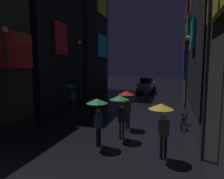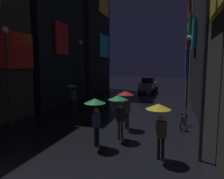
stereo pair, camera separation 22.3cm
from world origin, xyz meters
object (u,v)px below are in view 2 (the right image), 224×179
object	(u,v)px
streetlamp_right_near	(205,56)
pedestrian_far_right_green	(119,105)
streetlamp_right_far	(188,64)
pedestrian_midstreet_centre_green	(72,90)
pedestrian_midstreet_left_yellow	(159,116)
pedestrian_foreground_right_green	(95,109)
streetlamp_left_far	(81,64)
bicycle_parked_at_storefront	(184,121)
pedestrian_near_crossing_red	(126,99)
car_distant	(148,85)
streetlamp_left_near	(7,65)

from	to	relation	value
streetlamp_right_near	pedestrian_far_right_green	bearing A→B (deg)	161.04
streetlamp_right_far	pedestrian_midstreet_centre_green	bearing A→B (deg)	-155.97
pedestrian_midstreet_centre_green	streetlamp_right_far	world-z (taller)	streetlamp_right_far
pedestrian_midstreet_left_yellow	streetlamp_right_near	world-z (taller)	streetlamp_right_near
pedestrian_foreground_right_green	streetlamp_left_far	size ratio (longest dim) A/B	0.36
pedestrian_far_right_green	bicycle_parked_at_storefront	distance (m)	4.35
pedestrian_near_crossing_red	bicycle_parked_at_storefront	xyz separation A→B (m)	(3.07, 1.18, -1.28)
streetlamp_right_far	car_distant	bearing A→B (deg)	113.55
streetlamp_left_far	pedestrian_foreground_right_green	bearing A→B (deg)	-61.05
pedestrian_midstreet_centre_green	streetlamp_left_far	xyz separation A→B (m)	(-1.73, 5.03, 2.02)
pedestrian_far_right_green	car_distant	size ratio (longest dim) A/B	0.50
pedestrian_midstreet_centre_green	streetlamp_left_near	size ratio (longest dim) A/B	0.38
pedestrian_midstreet_centre_green	car_distant	world-z (taller)	pedestrian_midstreet_centre_green
pedestrian_foreground_right_green	pedestrian_far_right_green	bearing A→B (deg)	58.04
pedestrian_near_crossing_red	streetlamp_left_far	distance (m)	10.37
bicycle_parked_at_storefront	streetlamp_left_far	bearing A→B (deg)	145.38
bicycle_parked_at_storefront	streetlamp_left_far	distance (m)	12.12
car_distant	streetlamp_right_near	bearing A→B (deg)	-77.30
pedestrian_foreground_right_green	streetlamp_right_near	size ratio (longest dim) A/B	0.34
pedestrian_near_crossing_red	streetlamp_left_near	distance (m)	6.94
pedestrian_midstreet_left_yellow	streetlamp_left_far	size ratio (longest dim) A/B	0.36
streetlamp_right_near	streetlamp_right_far	bearing A→B (deg)	90.00
pedestrian_near_crossing_red	streetlamp_left_far	xyz separation A→B (m)	(-6.52, 7.80, 2.02)
bicycle_parked_at_storefront	streetlamp_left_near	size ratio (longest dim) A/B	0.32
car_distant	streetlamp_right_near	xyz separation A→B (m)	(4.34, -19.27, 2.88)
pedestrian_foreground_right_green	pedestrian_far_right_green	world-z (taller)	same
bicycle_parked_at_storefront	streetlamp_left_near	bearing A→B (deg)	-164.57
pedestrian_foreground_right_green	car_distant	bearing A→B (deg)	90.62
streetlamp_left_near	streetlamp_right_near	bearing A→B (deg)	-7.84
pedestrian_far_right_green	streetlamp_left_near	world-z (taller)	streetlamp_left_near
pedestrian_midstreet_centre_green	streetlamp_left_far	bearing A→B (deg)	109.00
pedestrian_far_right_green	pedestrian_midstreet_left_yellow	bearing A→B (deg)	-38.02
bicycle_parked_at_storefront	streetlamp_left_near	world-z (taller)	streetlamp_left_near
pedestrian_foreground_right_green	streetlamp_left_near	world-z (taller)	streetlamp_left_near
streetlamp_right_near	streetlamp_left_far	size ratio (longest dim) A/B	1.04
bicycle_parked_at_storefront	streetlamp_left_far	xyz separation A→B (m)	(-9.60, 6.63, 3.30)
pedestrian_foreground_right_green	pedestrian_midstreet_centre_green	bearing A→B (deg)	126.56
car_distant	streetlamp_right_near	distance (m)	19.96
pedestrian_far_right_green	pedestrian_midstreet_centre_green	bearing A→B (deg)	137.46
streetlamp_left_near	streetlamp_left_far	bearing A→B (deg)	90.00
car_distant	pedestrian_midstreet_centre_green	bearing A→B (deg)	-106.06
streetlamp_right_far	streetlamp_left_far	bearing A→B (deg)	172.35
pedestrian_midstreet_left_yellow	streetlamp_left_near	bearing A→B (deg)	168.53
bicycle_parked_at_storefront	car_distant	world-z (taller)	car_distant
pedestrian_foreground_right_green	bicycle_parked_at_storefront	distance (m)	5.60
bicycle_parked_at_storefront	car_distant	size ratio (longest dim) A/B	0.42
pedestrian_foreground_right_green	streetlamp_right_far	bearing A→B (deg)	65.96
bicycle_parked_at_storefront	streetlamp_right_far	distance (m)	6.20
car_distant	streetlamp_left_near	xyz separation A→B (m)	(-5.66, -17.89, 2.59)
pedestrian_near_crossing_red	bicycle_parked_at_storefront	bearing A→B (deg)	20.95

